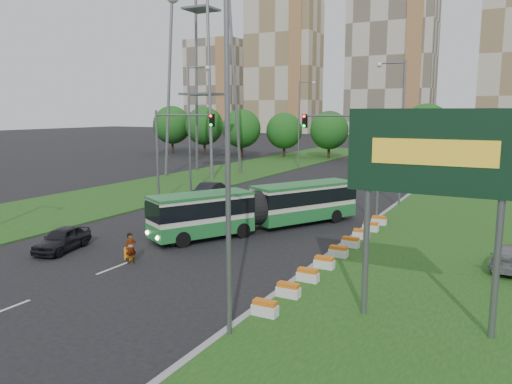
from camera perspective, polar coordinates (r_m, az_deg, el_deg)
The scene contains 19 objects.
ground at distance 29.49m, azimuth -3.66°, elevation -6.35°, with size 360.00×360.00×0.00m, color black.
grass_median at distance 33.22m, azimuth 23.82°, elevation -5.22°, with size 14.00×60.00×0.15m, color #1C4814.
median_kerb at distance 34.31m, azimuth 12.15°, elevation -4.17°, with size 0.30×60.00×0.18m, color gray.
left_verge at distance 59.70m, azimuth -5.95°, elevation 1.59°, with size 12.00×110.00×0.10m, color #1C4814.
lane_markings at distance 48.34m, azimuth 5.66°, elevation -0.25°, with size 0.20×100.00×0.01m, color #B9B9B1, non-canonical shape.
flower_planters at distance 27.35m, azimuth 9.39°, elevation -6.73°, with size 1.10×18.10×0.60m, color silver, non-canonical shape.
billboard at distance 18.49m, azimuth 19.57°, elevation 3.29°, with size 6.00×0.37×8.00m.
traffic_mast_median at distance 35.77m, azimuth 11.34°, elevation 4.93°, with size 5.76×0.32×8.00m.
traffic_mast_left at distance 41.79m, azimuth -9.52°, elevation 5.58°, with size 5.76×0.32×8.00m.
street_lamps at distance 38.65m, azimuth 0.18°, elevation 6.38°, with size 36.00×60.00×12.00m, color slate, non-canonical shape.
tree_line at distance 79.45m, azimuth 24.32°, elevation 5.93°, with size 120.00×8.00×9.00m, color #194A13, non-canonical shape.
apartment_tower_west at distance 192.33m, azimuth 3.16°, elevation 13.98°, with size 26.00×15.00×48.00m, color #C1B89C.
apartment_tower_cwest at distance 179.64m, azimuth 15.25°, elevation 14.66°, with size 28.00×15.00×52.00m, color beige.
midrise_west at distance 206.21m, azimuth -4.62°, elevation 11.97°, with size 22.00×14.00×36.00m, color beige.
articulated_bus at distance 33.56m, azimuth 0.09°, elevation -1.73°, with size 2.38×15.25×2.51m.
car_left_near at distance 30.72m, azimuth -21.29°, elevation -5.03°, with size 1.61×4.01×1.37m, color black.
car_left_far at distance 45.35m, azimuth -5.50°, elevation 0.09°, with size 1.60×4.58×1.51m, color black.
pedestrian at distance 27.07m, azimuth -14.12°, elevation -6.24°, with size 0.60×0.39×1.64m, color gray.
shopping_trolley at distance 27.93m, azimuth -14.33°, elevation -6.82°, with size 0.38×0.41×0.66m.
Camera 1 is at (14.84, -24.23, 7.89)m, focal length 35.00 mm.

